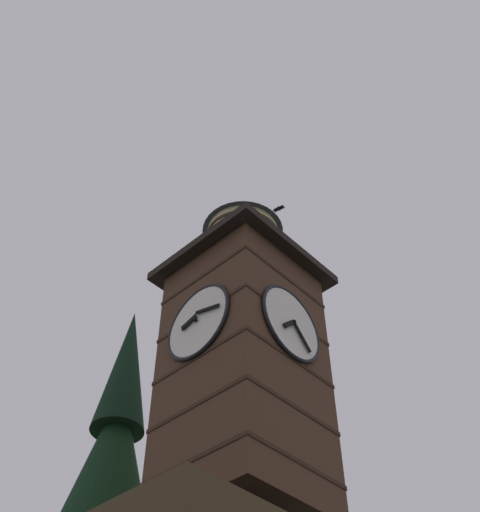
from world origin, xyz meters
name	(u,v)px	position (x,y,z in m)	size (l,w,h in m)	color
clock_tower	(243,349)	(-0.17, -2.72, 11.69)	(3.77, 3.77, 10.14)	#4C3323
flying_bird_high	(279,209)	(-4.20, -4.46, 22.16)	(0.25, 0.49, 0.13)	black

